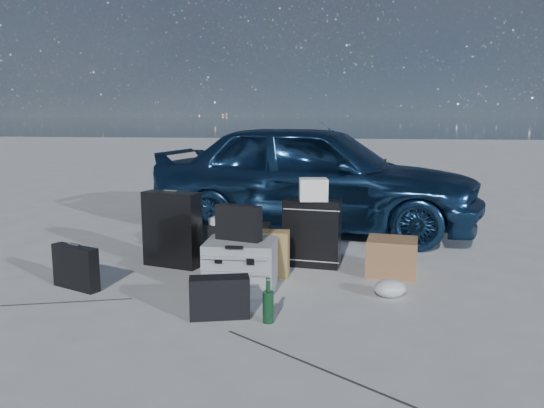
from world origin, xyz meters
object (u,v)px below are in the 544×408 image
(duffel_bag, at_px, (235,241))
(pelican_case, at_px, (241,265))
(car, at_px, (314,176))
(suitcase_right, at_px, (312,233))
(suitcase_left, at_px, (172,229))
(briefcase, at_px, (76,267))
(cardboard_box, at_px, (392,257))
(green_bottle, at_px, (268,301))

(duffel_bag, bearing_deg, pelican_case, -80.71)
(pelican_case, bearing_deg, car, 77.82)
(suitcase_right, bearing_deg, suitcase_left, -165.16)
(car, relative_size, briefcase, 8.59)
(suitcase_left, height_order, cardboard_box, suitcase_left)
(suitcase_left, bearing_deg, green_bottle, -33.78)
(car, height_order, suitcase_left, car)
(duffel_bag, distance_m, green_bottle, 1.72)
(pelican_case, xyz_separation_m, green_bottle, (0.34, -0.68, -0.05))
(car, height_order, suitcase_right, car)
(suitcase_right, height_order, green_bottle, suitcase_right)
(car, xyz_separation_m, suitcase_right, (0.09, -1.66, -0.36))
(pelican_case, height_order, briefcase, pelican_case)
(suitcase_left, bearing_deg, cardboard_box, 15.25)
(suitcase_right, relative_size, duffel_bag, 0.91)
(suitcase_left, distance_m, green_bottle, 1.71)
(suitcase_left, relative_size, suitcase_right, 1.12)
(car, height_order, green_bottle, car)
(suitcase_left, height_order, green_bottle, suitcase_left)
(pelican_case, bearing_deg, suitcase_right, 53.41)
(cardboard_box, xyz_separation_m, green_bottle, (-0.93, -1.29, -0.01))
(car, relative_size, green_bottle, 13.08)
(suitcase_left, xyz_separation_m, duffel_bag, (0.53, 0.34, -0.18))
(suitcase_right, bearing_deg, car, 100.29)
(briefcase, bearing_deg, car, 78.90)
(cardboard_box, bearing_deg, suitcase_left, -179.47)
(briefcase, bearing_deg, pelican_case, 31.26)
(briefcase, relative_size, cardboard_box, 1.06)
(duffel_bag, bearing_deg, briefcase, -140.61)
(pelican_case, xyz_separation_m, duffel_bag, (-0.25, 0.93, -0.03))
(car, distance_m, suitcase_left, 2.24)
(pelican_case, distance_m, green_bottle, 0.76)
(green_bottle, bearing_deg, briefcase, 163.76)
(car, height_order, duffel_bag, car)
(duffel_bag, distance_m, cardboard_box, 1.56)
(suitcase_right, bearing_deg, cardboard_box, -5.20)
(green_bottle, bearing_deg, car, 88.18)
(car, bearing_deg, suitcase_right, -167.07)
(briefcase, relative_size, suitcase_left, 0.65)
(car, distance_m, green_bottle, 3.16)
(cardboard_box, height_order, green_bottle, cardboard_box)
(briefcase, bearing_deg, green_bottle, 7.05)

